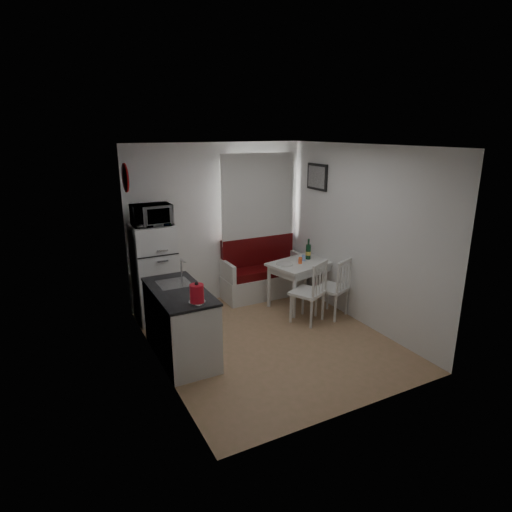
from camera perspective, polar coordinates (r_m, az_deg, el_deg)
The scene contains 22 objects.
floor at distance 6.01m, azimuth 1.79°, elevation -11.10°, with size 3.00×3.50×0.02m, color #A48457.
ceiling at distance 5.33m, azimuth 2.05°, elevation 14.51°, with size 3.00×3.50×0.02m, color white.
wall_back at distance 7.06m, azimuth -5.08°, elevation 4.31°, with size 3.00×0.02×2.60m, color white.
wall_front at distance 4.17m, azimuth 13.80°, elevation -4.84°, with size 3.00×0.02×2.60m, color white.
wall_left at distance 5.00m, azimuth -13.27°, elevation -1.23°, with size 0.02×3.50×2.60m, color white.
wall_right at distance 6.38m, azimuth 13.76°, elevation 2.57°, with size 0.02×3.50×2.60m, color white.
window at distance 7.27m, azimuth 0.10°, elevation 7.32°, with size 1.22×0.06×1.47m, color white.
curtain at distance 7.20m, azimuth 0.36°, elevation 7.64°, with size 1.35×0.02×1.50m, color white.
kitchen_counter at distance 5.52m, azimuth -10.06°, elevation -8.75°, with size 0.62×1.32×1.16m.
wall_sign at distance 6.23m, azimuth -16.96°, elevation 9.96°, with size 0.40×0.40×0.03m, color #1C37A9.
picture_frame at distance 7.09m, azimuth 8.13°, elevation 10.40°, with size 0.04×0.52×0.42m, color black.
bench at distance 7.41m, azimuth 0.86°, elevation -2.80°, with size 1.42×0.55×1.01m.
dining_table at distance 6.93m, azimuth 6.00°, elevation -1.49°, with size 1.11×0.89×0.74m.
chair_left at distance 6.29m, azimuth 7.42°, elevation -4.00°, with size 0.60×0.61×0.52m.
chair_right at distance 6.56m, azimuth 10.66°, elevation -3.46°, with size 0.57×0.57×0.50m.
fridge at distance 6.54m, azimuth -13.35°, elevation -2.23°, with size 0.59×0.59×1.47m, color white.
microwave at distance 6.27m, azimuth -13.77°, elevation 5.34°, with size 0.55×0.37×0.30m, color white.
kettle at distance 4.83m, azimuth -7.89°, elevation -4.97°, with size 0.19×0.19×0.25m, color red.
wine_bottle at distance 7.05m, azimuth 7.00°, elevation 0.93°, with size 0.09×0.09×0.34m, color #12381E, non-canonical shape.
drinking_glass_orange at distance 6.82m, azimuth 5.91°, elevation -0.60°, with size 0.06×0.06×0.10m, color #FF612A.
drinking_glass_blue at distance 6.97m, azimuth 6.36°, elevation -0.26°, with size 0.06×0.06×0.10m, color #8FB0F3.
plate at distance 6.76m, azimuth 3.81°, elevation -1.06°, with size 0.27×0.27×0.02m, color white.
Camera 1 is at (-2.62, -4.64, 2.78)m, focal length 30.00 mm.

